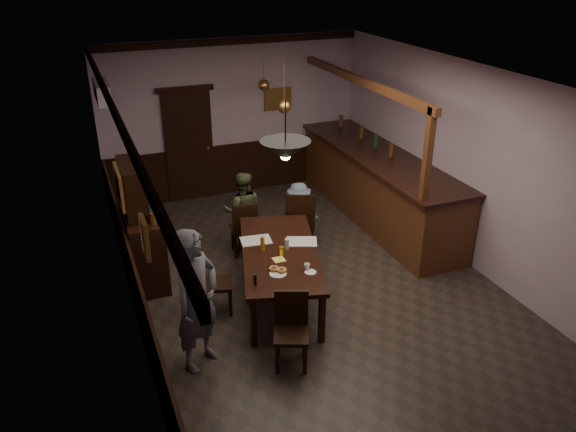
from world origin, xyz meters
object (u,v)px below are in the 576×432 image
person_standing (197,300)px  coffee_cup (307,266)px  chair_far_right (300,220)px  person_seated_right (299,214)px  chair_side (212,279)px  person_seated_left (243,211)px  chair_near (291,326)px  dining_table (280,255)px  soda_can (282,251)px  sideboard (141,233)px  pendant_brass_far (264,85)px  pendant_brass_mid (284,107)px  pendant_iron (285,151)px  chair_far_left (244,227)px  bar_counter (374,182)px

person_standing → coffee_cup: 1.53m
chair_far_right → person_seated_right: size_ratio=0.98×
chair_side → person_seated_left: (0.93, 1.56, 0.16)m
chair_near → person_seated_left: 2.92m
dining_table → soda_can: soda_can is taller
sideboard → pendant_brass_far: (2.51, 1.68, 1.58)m
pendant_brass_far → coffee_cup: bearing=-101.3°
person_seated_left → sideboard: size_ratio=0.73×
pendant_brass_far → pendant_brass_mid: bearing=-97.8°
chair_near → chair_side: bearing=136.5°
chair_near → person_seated_right: (1.20, 2.65, 0.04)m
person_standing → chair_far_right: bearing=7.5°
chair_far_right → person_seated_left: 0.94m
person_seated_left → pendant_brass_mid: bearing=-172.6°
chair_near → pendant_iron: size_ratio=1.38×
dining_table → pendant_brass_far: bearing=73.9°
chair_far_left → person_standing: bearing=68.5°
dining_table → person_seated_left: bearing=90.5°
bar_counter → pendant_brass_mid: pendant_brass_mid is taller
person_standing → bar_counter: size_ratio=0.38×
chair_far_left → chair_near: size_ratio=1.01×
chair_far_left → soda_can: bearing=100.3°
chair_far_right → person_seated_right: person_seated_right is taller
chair_side → soda_can: bearing=-84.3°
coffee_cup → pendant_brass_mid: pendant_brass_mid is taller
dining_table → coffee_cup: coffee_cup is taller
chair_near → coffee_cup: bearing=76.9°
chair_far_left → chair_side: chair_far_left is taller
dining_table → person_standing: person_standing is taller
bar_counter → chair_far_left: bearing=-167.6°
person_seated_right → soda_can: (-0.87, -1.48, 0.27)m
chair_far_right → pendant_iron: 2.82m
person_seated_right → soda_can: size_ratio=9.02×
soda_can → pendant_iron: (-0.20, -0.66, 1.64)m
chair_side → coffee_cup: 1.30m
person_seated_right → bar_counter: size_ratio=0.24×
chair_far_left → coffee_cup: 1.97m
dining_table → person_seated_right: person_seated_right is taller
coffee_cup → pendant_brass_far: bearing=94.4°
chair_far_left → sideboard: (-1.57, -0.05, 0.22)m
soda_can → chair_near: bearing=-106.0°
pendant_brass_mid → pendant_brass_far: same height
chair_near → person_standing: bearing=-177.2°
person_standing → soda_can: person_standing is taller
person_seated_right → coffee_cup: (-0.71, -1.95, 0.26)m
person_standing → pendant_iron: size_ratio=2.65×
soda_can → pendant_brass_far: pendant_brass_far is taller
bar_counter → person_standing: bearing=-143.9°
chair_far_right → chair_far_left: bearing=6.8°
chair_near → bar_counter: (2.90, 3.20, 0.15)m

